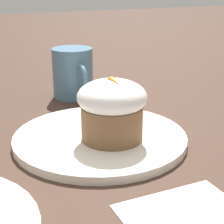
# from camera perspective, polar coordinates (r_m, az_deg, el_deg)

# --- Properties ---
(ground_plane) EXTENTS (4.00, 4.00, 0.00)m
(ground_plane) POSITION_cam_1_polar(r_m,az_deg,el_deg) (0.51, -1.82, -4.51)
(ground_plane) COLOR #3D281E
(dessert_plate) EXTENTS (0.23, 0.23, 0.01)m
(dessert_plate) POSITION_cam_1_polar(r_m,az_deg,el_deg) (0.51, -1.82, -3.95)
(dessert_plate) COLOR white
(dessert_plate) RESTS_ON ground_plane
(carrot_cake) EXTENTS (0.09, 0.09, 0.08)m
(carrot_cake) POSITION_cam_1_polar(r_m,az_deg,el_deg) (0.48, 0.00, 0.55)
(carrot_cake) COLOR brown
(carrot_cake) RESTS_ON dessert_plate
(spoon) EXTENTS (0.10, 0.06, 0.01)m
(spoon) POSITION_cam_1_polar(r_m,az_deg,el_deg) (0.53, -2.44, -1.94)
(spoon) COLOR #B7B7BC
(spoon) RESTS_ON dessert_plate
(coffee_cup) EXTENTS (0.10, 0.07, 0.09)m
(coffee_cup) POSITION_cam_1_polar(r_m,az_deg,el_deg) (0.69, -5.95, 5.92)
(coffee_cup) COLOR teal
(coffee_cup) RESTS_ON ground_plane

